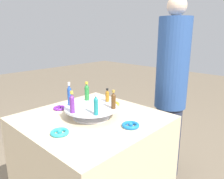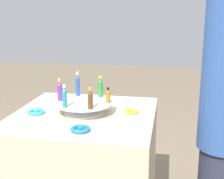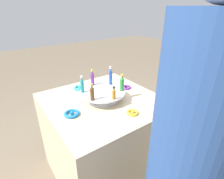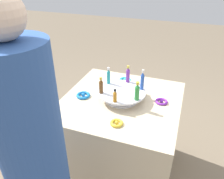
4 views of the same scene
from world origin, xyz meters
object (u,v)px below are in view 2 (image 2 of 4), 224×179
(bottle_purple, at_px, (60,91))
(bottle_brown, at_px, (90,99))
(bottle_blue, at_px, (78,85))
(display_stand, at_px, (84,106))
(ribbon_bow_purple, at_px, (87,99))
(person_figure, at_px, (224,123))
(bottle_teal, at_px, (65,97))
(ribbon_bow_teal, at_px, (36,112))
(bottle_amber, at_px, (108,96))
(bottle_green, at_px, (100,87))
(ribbon_bow_gold, at_px, (132,111))
(ribbon_bow_blue, at_px, (80,129))

(bottle_purple, bearing_deg, bottle_brown, 60.11)
(bottle_purple, xyz_separation_m, bottle_blue, (-0.13, 0.07, 0.01))
(display_stand, relative_size, ribbon_bow_purple, 3.88)
(display_stand, distance_m, ribbon_bow_purple, 0.29)
(ribbon_bow_purple, height_order, person_figure, person_figure)
(bottle_brown, bearing_deg, bottle_teal, -89.89)
(ribbon_bow_teal, bearing_deg, bottle_amber, 97.86)
(bottle_purple, relative_size, bottle_green, 1.01)
(bottle_brown, bearing_deg, bottle_green, -179.89)
(bottle_brown, relative_size, person_figure, 0.08)
(bottle_brown, xyz_separation_m, bottle_amber, (-0.13, 0.07, -0.01))
(display_stand, relative_size, bottle_amber, 3.68)
(bottle_green, height_order, person_figure, person_figure)
(bottle_purple, height_order, ribbon_bow_gold, bottle_purple)
(ribbon_bow_purple, distance_m, ribbon_bow_teal, 0.40)
(bottle_amber, bearing_deg, bottle_blue, -119.89)
(ribbon_bow_blue, relative_size, ribbon_bow_gold, 1.28)
(bottle_blue, bearing_deg, bottle_brown, 30.11)
(display_stand, bearing_deg, bottle_teal, -29.89)
(bottle_teal, relative_size, ribbon_bow_purple, 1.48)
(bottle_green, distance_m, ribbon_bow_gold, 0.25)
(ribbon_bow_gold, xyz_separation_m, person_figure, (0.20, 0.50, 0.03))
(bottle_brown, distance_m, ribbon_bow_purple, 0.44)
(bottle_teal, height_order, person_figure, person_figure)
(bottle_amber, bearing_deg, bottle_purple, -89.89)
(bottle_teal, height_order, bottle_brown, bottle_teal)
(ribbon_bow_purple, distance_m, person_figure, 0.94)
(bottle_teal, relative_size, ribbon_bow_blue, 1.27)
(bottle_purple, distance_m, ribbon_bow_blue, 0.37)
(display_stand, bearing_deg, person_figure, 80.03)
(display_stand, xyz_separation_m, ribbon_bow_blue, (0.28, 0.06, -0.03))
(bottle_amber, xyz_separation_m, ribbon_bow_blue, (0.28, -0.09, -0.10))
(bottle_teal, relative_size, ribbon_bow_teal, 1.29)
(ribbon_bow_gold, height_order, person_figure, person_figure)
(bottle_amber, xyz_separation_m, ribbon_bow_teal, (0.06, -0.43, -0.10))
(bottle_teal, relative_size, bottle_amber, 1.40)
(display_stand, distance_m, bottle_blue, 0.18)
(bottle_purple, xyz_separation_m, bottle_amber, (-0.00, 0.29, -0.02))
(bottle_amber, relative_size, ribbon_bow_gold, 1.16)
(bottle_green, distance_m, ribbon_bow_blue, 0.42)
(ribbon_bow_blue, distance_m, ribbon_bow_purple, 0.57)
(ribbon_bow_teal, bearing_deg, bottle_purple, 113.80)
(person_figure, bearing_deg, bottle_green, -10.57)
(bottle_brown, bearing_deg, bottle_purple, -119.89)
(bottle_purple, height_order, person_figure, person_figure)
(bottle_brown, bearing_deg, ribbon_bow_gold, 132.13)
(person_figure, bearing_deg, bottle_purple, 1.58)
(bottle_teal, relative_size, person_figure, 0.08)
(person_figure, bearing_deg, ribbon_bow_teal, 5.74)
(display_stand, height_order, bottle_brown, bottle_brown)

